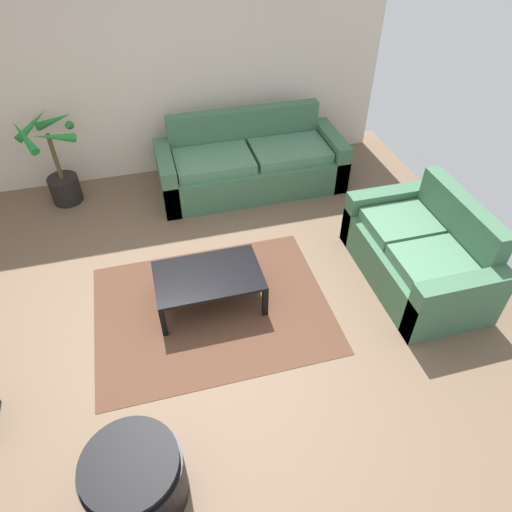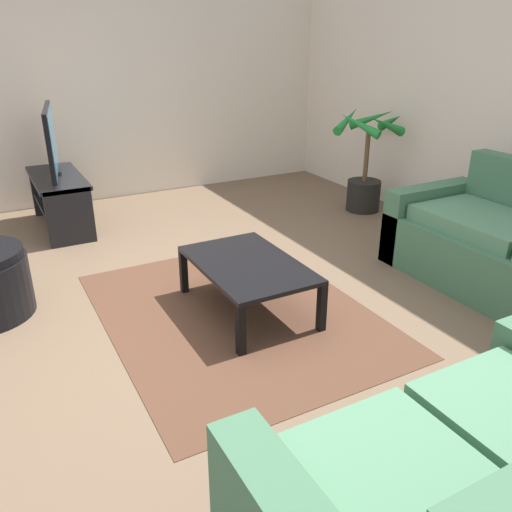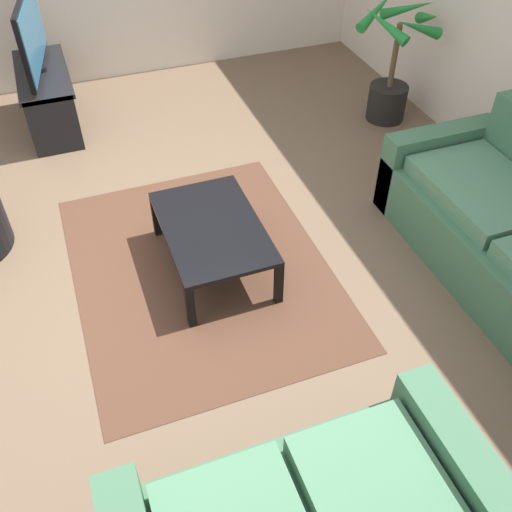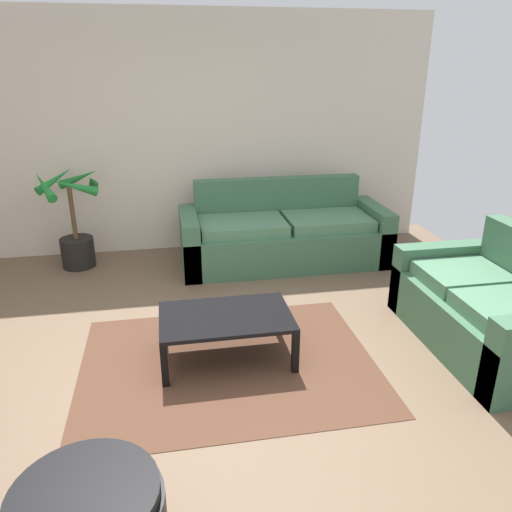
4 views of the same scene
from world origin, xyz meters
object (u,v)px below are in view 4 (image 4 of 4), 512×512
object	(u,v)px
couch_main	(283,236)
couch_loveseat	(490,312)
coffee_table	(226,320)
potted_palm	(75,228)

from	to	relation	value
couch_main	couch_loveseat	distance (m)	2.39
couch_loveseat	coffee_table	xyz separation A→B (m)	(-2.08, 0.20, 0.02)
couch_main	couch_loveseat	size ratio (longest dim) A/B	1.46
couch_loveseat	coffee_table	distance (m)	2.09
coffee_table	potted_palm	distance (m)	2.56
couch_main	coffee_table	size ratio (longest dim) A/B	2.31
couch_loveseat	potted_palm	world-z (taller)	potted_palm
coffee_table	couch_loveseat	bearing A→B (deg)	-5.46
couch_loveseat	couch_main	bearing A→B (deg)	119.67
couch_main	potted_palm	size ratio (longest dim) A/B	2.10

